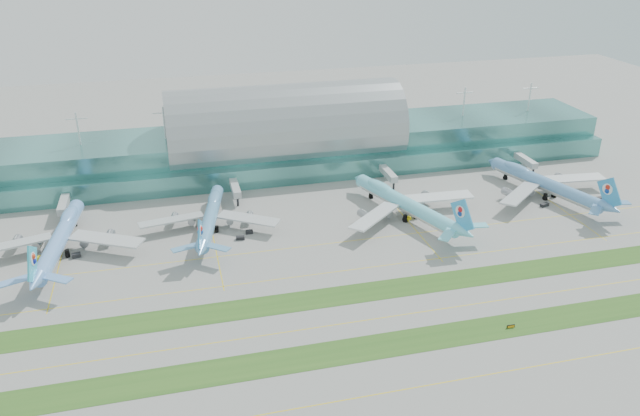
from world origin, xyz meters
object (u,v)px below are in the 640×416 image
object	(u,v)px
airliner_c	(404,203)
airliner_a	(60,238)
airliner_b	(211,216)
airliner_d	(544,183)
taxiway_sign_east	(511,326)
terminal	(286,141)

from	to	relation	value
airliner_c	airliner_a	bearing A→B (deg)	159.77
airliner_b	airliner_d	bearing A→B (deg)	10.25
airliner_b	airliner_d	xyz separation A→B (m)	(154.80, -3.45, 0.73)
taxiway_sign_east	airliner_c	bearing A→B (deg)	93.62
terminal	airliner_a	world-z (taller)	terminal
airliner_d	taxiway_sign_east	distance (m)	114.22
airliner_d	taxiway_sign_east	world-z (taller)	airliner_d
taxiway_sign_east	terminal	bearing A→B (deg)	106.09
airliner_c	airliner_d	size ratio (longest dim) A/B	1.00
airliner_b	airliner_c	world-z (taller)	airliner_c
airliner_c	airliner_d	bearing A→B (deg)	-14.83
airliner_b	airliner_c	size ratio (longest dim) A/B	0.90
airliner_b	terminal	bearing A→B (deg)	66.22
airliner_d	terminal	bearing A→B (deg)	131.94
terminal	airliner_c	bearing A→B (deg)	-62.09
terminal	airliner_d	distance (m)	128.88
airliner_a	airliner_d	world-z (taller)	airliner_d
airliner_c	taxiway_sign_east	distance (m)	86.00
airliner_a	airliner_c	distance (m)	141.70
airliner_b	taxiway_sign_east	distance (m)	128.51
airliner_c	taxiway_sign_east	xyz separation A→B (m)	(3.52, -85.72, -5.96)
terminal	airliner_d	world-z (taller)	terminal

